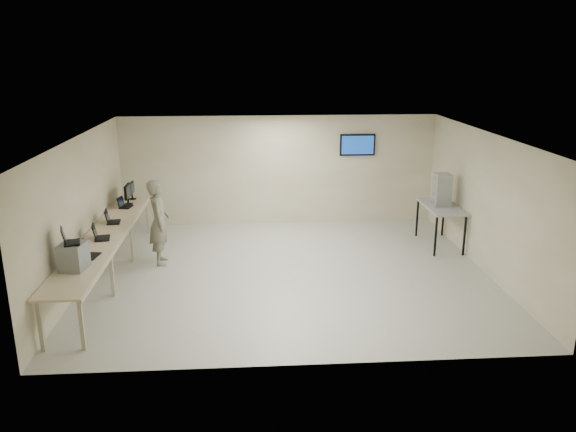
{
  "coord_description": "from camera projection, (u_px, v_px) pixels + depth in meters",
  "views": [
    {
      "loc": [
        -0.75,
        -10.61,
        4.34
      ],
      "look_at": [
        0.0,
        0.2,
        1.15
      ],
      "focal_mm": 35.0,
      "sensor_mm": 36.0,
      "label": 1
    }
  ],
  "objects": [
    {
      "name": "laptop_1",
      "position": [
        99.0,
        235.0,
        10.67
      ],
      "size": [
        0.37,
        0.42,
        0.29
      ],
      "rotation": [
        0.0,
        0.0,
        0.19
      ],
      "color": "black",
      "rests_on": "workbench"
    },
    {
      "name": "side_table",
      "position": [
        441.0,
        208.0,
        12.82
      ],
      "size": [
        0.75,
        1.6,
        0.96
      ],
      "color": "#9C9C9C",
      "rests_on": "ground"
    },
    {
      "name": "equipment_box",
      "position": [
        73.0,
        256.0,
        9.14
      ],
      "size": [
        0.44,
        0.48,
        0.45
      ],
      "primitive_type": "cube",
      "rotation": [
        0.0,
        0.0,
        -0.15
      ],
      "color": "gray",
      "rests_on": "workbench"
    },
    {
      "name": "monitor_near",
      "position": [
        127.0,
        193.0,
        13.02
      ],
      "size": [
        0.21,
        0.48,
        0.47
      ],
      "color": "black",
      "rests_on": "workbench"
    },
    {
      "name": "laptop_3",
      "position": [
        124.0,
        205.0,
        12.83
      ],
      "size": [
        0.32,
        0.36,
        0.25
      ],
      "rotation": [
        0.0,
        0.0,
        -0.19
      ],
      "color": "black",
      "rests_on": "workbench"
    },
    {
      "name": "soldier",
      "position": [
        159.0,
        222.0,
        11.72
      ],
      "size": [
        0.51,
        0.71,
        1.82
      ],
      "primitive_type": "imported",
      "rotation": [
        0.0,
        0.0,
        1.69
      ],
      "color": "#585A49",
      "rests_on": "ground"
    },
    {
      "name": "laptop_2",
      "position": [
        111.0,
        219.0,
        11.68
      ],
      "size": [
        0.33,
        0.39,
        0.28
      ],
      "rotation": [
        0.0,
        0.0,
        0.12
      ],
      "color": "black",
      "rests_on": "workbench"
    },
    {
      "name": "monitor_far",
      "position": [
        132.0,
        189.0,
        13.49
      ],
      "size": [
        0.19,
        0.42,
        0.41
      ],
      "color": "black",
      "rests_on": "workbench"
    },
    {
      "name": "workbench",
      "position": [
        106.0,
        238.0,
        10.95
      ],
      "size": [
        0.76,
        6.0,
        0.9
      ],
      "color": "#C5BA92",
      "rests_on": "ground"
    },
    {
      "name": "storage_bins",
      "position": [
        442.0,
        190.0,
        12.69
      ],
      "size": [
        0.35,
        0.39,
        0.74
      ],
      "color": "#A2A3A5",
      "rests_on": "side_table"
    },
    {
      "name": "laptop_0",
      "position": [
        86.0,
        253.0,
        9.74
      ],
      "size": [
        0.36,
        0.41,
        0.29
      ],
      "rotation": [
        0.0,
        0.0,
        -0.16
      ],
      "color": "black",
      "rests_on": "workbench"
    },
    {
      "name": "laptop_on_box",
      "position": [
        68.0,
        239.0,
        9.06
      ],
      "size": [
        0.37,
        0.4,
        0.27
      ],
      "rotation": [
        0.0,
        0.0,
        0.3
      ],
      "color": "black",
      "rests_on": "equipment_box"
    },
    {
      "name": "room",
      "position": [
        290.0,
        205.0,
        11.08
      ],
      "size": [
        8.01,
        7.01,
        2.81
      ],
      "color": "silver",
      "rests_on": "ground"
    }
  ]
}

